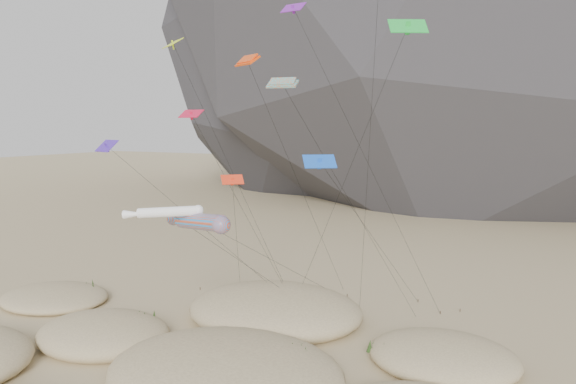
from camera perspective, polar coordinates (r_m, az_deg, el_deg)
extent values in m
ellipsoid|color=#2B2B30|center=(163.85, 5.71, 16.17)|extent=(136.20, 127.83, 116.00)
ellipsoid|color=#CCB789|center=(49.21, -18.24, -13.53)|extent=(11.26, 9.57, 2.84)
ellipsoid|color=#CCB789|center=(40.17, -6.44, -17.76)|extent=(16.78, 14.26, 3.52)
ellipsoid|color=#CCB789|center=(51.76, -1.34, -11.89)|extent=(16.20, 13.77, 3.80)
ellipsoid|color=#CCB789|center=(44.21, 15.50, -15.85)|extent=(10.98, 9.34, 2.75)
ellipsoid|color=#CCB789|center=(61.23, -22.64, -9.85)|extent=(11.06, 9.40, 1.95)
ellipsoid|color=black|center=(49.67, -18.15, -13.13)|extent=(2.53, 2.17, 0.76)
ellipsoid|color=black|center=(50.60, -14.63, -12.75)|extent=(2.37, 2.03, 0.71)
ellipsoid|color=black|center=(39.81, -6.80, -17.52)|extent=(3.08, 2.64, 0.93)
ellipsoid|color=black|center=(41.23, 0.25, -16.73)|extent=(2.63, 2.25, 0.79)
ellipsoid|color=black|center=(39.82, -10.69, -17.90)|extent=(2.25, 1.93, 0.68)
ellipsoid|color=black|center=(53.68, -2.52, -11.04)|extent=(3.34, 2.85, 1.00)
ellipsoid|color=black|center=(49.29, -0.61, -12.81)|extent=(2.44, 2.09, 0.73)
ellipsoid|color=black|center=(44.96, 15.73, -15.34)|extent=(2.41, 2.07, 0.72)
ellipsoid|color=black|center=(44.65, 9.95, -15.49)|extent=(2.38, 2.03, 0.71)
ellipsoid|color=black|center=(62.27, -19.49, -9.37)|extent=(2.03, 1.73, 0.61)
ellipsoid|color=black|center=(59.77, -23.17, -10.32)|extent=(1.86, 1.59, 0.56)
cylinder|color=#3F2D1E|center=(55.54, 0.61, -11.33)|extent=(0.08, 0.08, 0.30)
cylinder|color=#3F2D1E|center=(58.56, 6.04, -10.40)|extent=(0.08, 0.08, 0.30)
cylinder|color=#3F2D1E|center=(54.86, 7.28, -11.62)|extent=(0.08, 0.08, 0.30)
cylinder|color=#3F2D1E|center=(58.02, 13.08, -10.71)|extent=(0.08, 0.08, 0.30)
cylinder|color=#3F2D1E|center=(55.08, 15.21, -11.74)|extent=(0.08, 0.08, 0.30)
cylinder|color=#3F2D1E|center=(61.39, -4.87, -9.57)|extent=(0.08, 0.08, 0.30)
cylinder|color=#3F2D1E|center=(56.25, 17.09, -11.40)|extent=(0.08, 0.08, 0.30)
cylinder|color=#3F2D1E|center=(61.25, -8.92, -9.66)|extent=(0.08, 0.08, 0.30)
cylinder|color=#EE4419|center=(42.25, -8.92, -3.00)|extent=(6.69, 4.44, 1.96)
sphere|color=#EE4419|center=(39.17, -6.80, -3.33)|extent=(1.32, 1.32, 1.32)
cone|color=#EE4419|center=(45.71, -10.91, -2.72)|extent=(3.04, 2.36, 1.41)
cylinder|color=black|center=(49.41, -0.35, -7.59)|extent=(4.92, 17.70, 10.35)
cylinder|color=white|center=(43.54, -12.09, -2.00)|extent=(4.83, 2.21, 1.10)
sphere|color=white|center=(42.69, -9.11, -1.84)|extent=(0.80, 0.80, 0.80)
cone|color=white|center=(44.61, -15.23, -2.19)|extent=(2.08, 1.26, 0.82)
cylinder|color=black|center=(48.76, -4.21, -7.45)|extent=(5.25, 14.11, 10.93)
cube|color=#EC430C|center=(46.51, -4.15, 13.10)|extent=(2.69, 2.09, 0.75)
cube|color=#EC430C|center=(46.53, -4.15, 13.34)|extent=(2.26, 1.71, 0.73)
cylinder|color=black|center=(52.52, 1.45, 0.07)|extent=(2.67, 14.92, 22.58)
cube|color=#EF5019|center=(41.68, -0.57, 10.90)|extent=(2.39, 1.30, 0.63)
cube|color=#EF5019|center=(41.69, -0.57, 11.18)|extent=(2.02, 1.05, 0.62)
cylinder|color=black|center=(46.48, 7.01, -2.20)|extent=(7.17, 12.69, 20.45)
cube|color=red|center=(43.17, -9.81, 7.85)|extent=(1.77, 0.97, 0.62)
cube|color=red|center=(43.17, -9.81, 7.65)|extent=(0.21, 0.17, 0.61)
cylinder|color=black|center=(48.49, -3.97, -3.02)|extent=(2.32, 12.71, 18.28)
cylinder|color=black|center=(48.00, 8.11, 2.20)|extent=(3.84, 7.57, 27.21)
cube|color=red|center=(37.83, -5.68, 1.27)|extent=(1.58, 1.56, 0.61)
cube|color=red|center=(37.85, -5.68, 1.04)|extent=(0.27, 0.27, 0.50)
cylinder|color=black|center=(49.41, -5.18, -5.50)|extent=(11.02, 18.19, 13.80)
cube|color=green|center=(43.75, 12.09, 16.16)|extent=(3.08, 2.52, 1.20)
cube|color=green|center=(43.73, 12.08, 15.97)|extent=(0.49, 0.52, 0.92)
cylinder|color=black|center=(48.01, 5.61, 0.70)|extent=(12.15, 5.56, 24.64)
cube|color=blue|center=(36.42, 3.23, 3.13)|extent=(2.34, 2.11, 0.83)
cube|color=blue|center=(36.43, 3.22, 2.89)|extent=(0.36, 0.36, 0.72)
cylinder|color=black|center=(46.74, 9.24, -5.46)|extent=(1.59, 20.59, 15.10)
cube|color=#D3EF19|center=(51.86, -11.62, 14.59)|extent=(2.63, 2.30, 0.80)
cube|color=#D3EF19|center=(51.84, -11.62, 14.42)|extent=(0.34, 0.32, 0.80)
cylinder|color=black|center=(52.04, -5.25, 1.13)|extent=(8.43, 7.06, 24.54)
cube|color=#421DAC|center=(51.31, -17.94, 4.48)|extent=(2.61, 1.82, 1.02)
cube|color=#421DAC|center=(51.32, -17.94, 4.31)|extent=(0.38, 0.42, 0.79)
cylinder|color=black|center=(52.24, -8.37, -3.84)|extent=(12.72, 11.06, 15.63)
cube|color=purple|center=(48.10, 0.53, 18.23)|extent=(2.09, 1.22, 0.82)
cube|color=purple|center=(48.07, 0.53, 18.05)|extent=(0.27, 0.29, 0.67)
cylinder|color=black|center=(49.45, 8.48, 2.17)|extent=(10.77, 9.15, 26.94)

